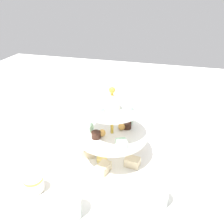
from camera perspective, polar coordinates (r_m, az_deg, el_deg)
ground_plane at (r=0.86m, az=-0.00°, el=-10.99°), size 2.40×2.40×0.00m
tiered_serving_stand at (r=0.81m, az=-0.02°, el=-6.61°), size 0.29×0.29×0.27m
water_glass_tall_right at (r=1.04m, az=-3.62°, el=0.33°), size 0.07×0.07×0.12m
water_glass_short_left at (r=0.67m, az=-10.36°, el=-20.77°), size 0.06×0.06×0.08m
teacup_with_saucer at (r=0.76m, az=-18.14°, el=-16.15°), size 0.09×0.09×0.05m
butter_knife_left at (r=1.00m, az=16.52°, el=-5.84°), size 0.14×0.12×0.00m
butter_knife_right at (r=0.96m, az=-18.64°, el=-7.83°), size 0.17×0.02×0.00m
water_glass_mid_back at (r=0.69m, az=10.82°, el=-18.56°), size 0.06×0.06×0.08m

